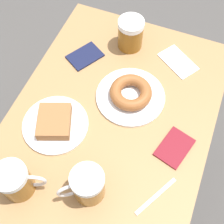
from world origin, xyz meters
TOP-DOWN VIEW (x-y plane):
  - ground_plane at (0.00, 0.00)m, footprint 8.00×8.00m
  - table at (0.00, 0.00)m, footprint 0.68×0.93m
  - plate_with_cake at (0.16, 0.11)m, footprint 0.22×0.22m
  - plate_with_donut at (-0.03, -0.09)m, footprint 0.25×0.25m
  - beer_mug_left at (-0.03, 0.27)m, footprint 0.12×0.11m
  - beer_mug_center at (0.05, -0.32)m, footprint 0.10×0.14m
  - beer_mug_right at (0.17, 0.34)m, footprint 0.14×0.10m
  - napkin_folded at (-0.15, -0.31)m, footprint 0.17×0.15m
  - fork at (-0.23, 0.21)m, footprint 0.09×0.15m
  - passport_near_edge at (0.19, -0.20)m, footprint 0.14×0.15m
  - passport_far_edge at (-0.23, 0.04)m, footprint 0.12×0.15m

SIDE VIEW (x-z plane):
  - ground_plane at x=0.00m, z-range 0.00..0.00m
  - table at x=0.00m, z-range 0.30..1.04m
  - fork at x=-0.23m, z-range 0.74..0.74m
  - napkin_folded at x=-0.15m, z-range 0.74..0.75m
  - passport_near_edge at x=0.19m, z-range 0.74..0.75m
  - passport_far_edge at x=-0.23m, z-range 0.74..0.75m
  - plate_with_cake at x=0.16m, z-range 0.73..0.78m
  - plate_with_donut at x=-0.03m, z-range 0.74..0.79m
  - beer_mug_left at x=-0.03m, z-range 0.74..0.87m
  - beer_mug_center at x=0.05m, z-range 0.74..0.87m
  - beer_mug_right at x=0.17m, z-range 0.74..0.87m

